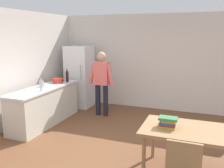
{
  "coord_description": "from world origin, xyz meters",
  "views": [
    {
      "loc": [
        1.56,
        -3.98,
        2.16
      ],
      "look_at": [
        -0.5,
        1.44,
        0.97
      ],
      "focal_mm": 39.5,
      "sensor_mm": 36.0,
      "label": 1
    }
  ],
  "objects": [
    {
      "name": "person",
      "position": [
        -0.95,
        1.85,
        0.98
      ],
      "size": [
        0.7,
        0.22,
        1.7
      ],
      "color": "#1E1E2D",
      "rests_on": "ground_plane"
    },
    {
      "name": "ground_plane",
      "position": [
        0.0,
        0.0,
        0.0
      ],
      "size": [
        14.0,
        14.0,
        0.0
      ],
      "primitive_type": "plane",
      "color": "brown"
    },
    {
      "name": "wall_left",
      "position": [
        -2.6,
        0.2,
        1.35
      ],
      "size": [
        0.12,
        5.6,
        2.7
      ],
      "primitive_type": "cube",
      "color": "silver",
      "rests_on": "ground_plane"
    },
    {
      "name": "refrigerator",
      "position": [
        -1.9,
        2.4,
        0.9
      ],
      "size": [
        0.7,
        0.67,
        1.8
      ],
      "color": "white",
      "rests_on": "ground_plane"
    },
    {
      "name": "bottle_water_clear",
      "position": [
        -1.83,
        0.48,
        1.03
      ],
      "size": [
        0.07,
        0.07,
        0.3
      ],
      "color": "silver",
      "rests_on": "kitchen_counter"
    },
    {
      "name": "bottle_wine_dark",
      "position": [
        -1.83,
        1.59,
        1.05
      ],
      "size": [
        0.08,
        0.08,
        0.34
      ],
      "color": "black",
      "rests_on": "kitchen_counter"
    },
    {
      "name": "wall_back",
      "position": [
        0.0,
        3.0,
        1.35
      ],
      "size": [
        6.4,
        0.12,
        2.7
      ],
      "primitive_type": "cube",
      "color": "silver",
      "rests_on": "ground_plane"
    },
    {
      "name": "bottle_sauce_red",
      "position": [
        -2.19,
        0.95,
        1.0
      ],
      "size": [
        0.06,
        0.06,
        0.24
      ],
      "color": "#B22319",
      "rests_on": "kitchen_counter"
    },
    {
      "name": "utensil_jar",
      "position": [
        -2.07,
        0.82,
        0.98
      ],
      "size": [
        0.11,
        0.11,
        0.32
      ],
      "color": "tan",
      "rests_on": "kitchen_counter"
    },
    {
      "name": "kitchen_counter",
      "position": [
        -2.0,
        0.8,
        0.45
      ],
      "size": [
        0.64,
        2.2,
        0.9
      ],
      "color": "beige",
      "rests_on": "ground_plane"
    },
    {
      "name": "dining_table",
      "position": [
        1.4,
        -0.3,
        0.67
      ],
      "size": [
        1.4,
        0.9,
        0.75
      ],
      "color": "#9E754C",
      "rests_on": "ground_plane"
    },
    {
      "name": "book_stack",
      "position": [
        1.09,
        -0.36,
        0.83
      ],
      "size": [
        0.3,
        0.2,
        0.16
      ],
      "color": "gold",
      "rests_on": "dining_table"
    },
    {
      "name": "cooking_pot",
      "position": [
        -2.0,
        1.39,
        0.96
      ],
      "size": [
        0.4,
        0.28,
        0.12
      ],
      "color": "red",
      "rests_on": "kitchen_counter"
    }
  ]
}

